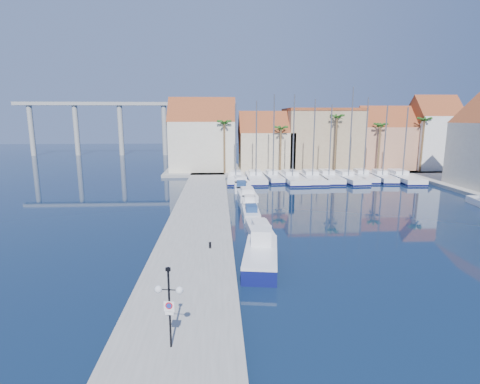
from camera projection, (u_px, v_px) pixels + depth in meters
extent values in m
plane|color=black|center=(320.00, 266.00, 26.23)|extent=(260.00, 260.00, 0.00)
cube|color=gray|center=(200.00, 215.00, 38.90)|extent=(6.00, 77.00, 0.50)
cube|color=gray|center=(305.00, 169.00, 73.75)|extent=(54.00, 16.00, 0.50)
cylinder|color=black|center=(170.00, 308.00, 15.75)|extent=(0.09, 0.09, 3.64)
cylinder|color=black|center=(164.00, 290.00, 15.61)|extent=(0.46, 0.12, 0.05)
cylinder|color=black|center=(174.00, 290.00, 15.56)|extent=(0.46, 0.12, 0.05)
sphere|color=white|center=(158.00, 289.00, 15.63)|extent=(0.33, 0.33, 0.33)
sphere|color=white|center=(180.00, 290.00, 15.54)|extent=(0.33, 0.33, 0.33)
cube|color=black|center=(168.00, 269.00, 15.41)|extent=(0.22, 0.14, 0.15)
cube|color=white|center=(169.00, 306.00, 15.68)|extent=(0.45, 0.10, 0.46)
cylinder|color=red|center=(169.00, 306.00, 15.64)|extent=(0.31, 0.06, 0.31)
cylinder|color=#1933A5|center=(169.00, 306.00, 15.64)|extent=(0.22, 0.05, 0.22)
cube|color=white|center=(169.00, 313.00, 15.74)|extent=(0.36, 0.09, 0.13)
cylinder|color=black|center=(210.00, 245.00, 28.27)|extent=(0.19, 0.19, 0.47)
cube|color=#0E1252|center=(261.00, 259.00, 26.06)|extent=(3.19, 6.94, 1.00)
cube|color=white|center=(261.00, 251.00, 25.94)|extent=(3.19, 6.94, 0.22)
cube|color=white|center=(262.00, 237.00, 27.13)|extent=(1.70, 1.98, 1.23)
cube|color=white|center=(260.00, 231.00, 33.01)|extent=(2.15, 5.97, 0.80)
cube|color=white|center=(261.00, 225.00, 32.30)|extent=(1.41, 2.12, 0.60)
cube|color=white|center=(251.00, 213.00, 39.05)|extent=(1.69, 5.11, 0.80)
cube|color=navy|center=(251.00, 208.00, 38.41)|extent=(1.16, 1.79, 0.60)
cube|color=white|center=(249.00, 203.00, 43.75)|extent=(1.86, 5.10, 0.80)
cube|color=white|center=(249.00, 198.00, 43.12)|extent=(1.21, 1.81, 0.60)
cube|color=white|center=(247.00, 194.00, 48.68)|extent=(2.41, 6.89, 0.80)
cube|color=white|center=(247.00, 190.00, 47.88)|extent=(1.61, 2.44, 0.60)
cube|color=white|center=(241.00, 187.00, 53.66)|extent=(2.08, 5.93, 0.80)
cube|color=navy|center=(241.00, 183.00, 52.95)|extent=(1.38, 2.10, 0.60)
cube|color=white|center=(240.00, 182.00, 58.59)|extent=(3.00, 7.39, 0.80)
cube|color=white|center=(240.00, 178.00, 57.75)|extent=(1.85, 2.67, 0.60)
cube|color=white|center=(236.00, 178.00, 60.96)|extent=(2.99, 9.65, 1.00)
cube|color=#0D1041|center=(236.00, 180.00, 61.02)|extent=(3.05, 9.72, 0.28)
cube|color=white|center=(236.00, 173.00, 61.74)|extent=(1.89, 2.95, 0.60)
cylinder|color=slate|center=(236.00, 140.00, 59.29)|extent=(0.20, 0.20, 11.37)
cube|color=white|center=(256.00, 178.00, 61.34)|extent=(2.86, 10.85, 1.00)
cube|color=#0D1041|center=(256.00, 180.00, 61.40)|extent=(2.92, 10.91, 0.28)
cube|color=white|center=(255.00, 172.00, 62.24)|extent=(1.98, 3.26, 0.60)
cylinder|color=slate|center=(256.00, 139.00, 59.56)|extent=(0.20, 0.20, 11.86)
cube|color=white|center=(272.00, 177.00, 62.02)|extent=(2.87, 8.81, 1.00)
cube|color=#0D1041|center=(272.00, 179.00, 62.09)|extent=(2.94, 8.88, 0.28)
cube|color=white|center=(271.00, 172.00, 62.71)|extent=(1.76, 2.71, 0.60)
cylinder|color=slate|center=(274.00, 135.00, 60.25)|extent=(0.20, 0.20, 12.88)
cube|color=white|center=(292.00, 178.00, 61.29)|extent=(3.54, 12.02, 1.00)
cube|color=#0D1041|center=(291.00, 180.00, 61.36)|extent=(3.60, 12.08, 0.28)
cube|color=white|center=(290.00, 172.00, 62.30)|extent=(2.30, 3.65, 0.60)
cylinder|color=slate|center=(294.00, 136.00, 59.37)|extent=(0.20, 0.20, 12.81)
cube|color=white|center=(312.00, 178.00, 61.62)|extent=(3.39, 11.72, 1.00)
cube|color=#0D1041|center=(312.00, 180.00, 61.68)|extent=(3.45, 11.78, 0.28)
cube|color=white|center=(310.00, 172.00, 62.60)|extent=(2.23, 3.55, 0.60)
cylinder|color=slate|center=(314.00, 138.00, 59.78)|extent=(0.20, 0.20, 12.09)
cube|color=white|center=(328.00, 177.00, 62.07)|extent=(3.50, 11.48, 1.00)
cube|color=#0D1041|center=(328.00, 179.00, 62.13)|extent=(3.57, 11.54, 0.28)
cube|color=white|center=(327.00, 172.00, 63.03)|extent=(2.23, 3.50, 0.60)
cylinder|color=slate|center=(330.00, 140.00, 60.32)|extent=(0.20, 0.20, 11.30)
cube|color=white|center=(347.00, 178.00, 61.46)|extent=(3.81, 11.35, 1.00)
cube|color=#0D1041|center=(347.00, 180.00, 61.52)|extent=(3.88, 11.42, 0.28)
cube|color=white|center=(344.00, 172.00, 62.38)|extent=(2.30, 3.50, 0.60)
cylinder|color=slate|center=(351.00, 132.00, 59.46)|extent=(0.20, 0.20, 13.94)
cube|color=white|center=(362.00, 177.00, 62.78)|extent=(3.27, 10.17, 1.00)
cube|color=#0D1041|center=(362.00, 179.00, 62.85)|extent=(3.34, 10.23, 0.28)
cube|color=white|center=(361.00, 171.00, 63.61)|extent=(2.02, 3.12, 0.60)
cylinder|color=slate|center=(366.00, 136.00, 60.99)|extent=(0.20, 0.20, 12.44)
cube|color=white|center=(381.00, 177.00, 62.27)|extent=(3.23, 9.70, 1.00)
cube|color=#0D1041|center=(381.00, 179.00, 62.33)|extent=(3.30, 9.76, 0.28)
cube|color=white|center=(380.00, 172.00, 63.04)|extent=(1.96, 2.99, 0.60)
cylinder|color=slate|center=(385.00, 141.00, 60.61)|extent=(0.20, 0.20, 11.18)
cube|color=white|center=(401.00, 177.00, 62.06)|extent=(3.58, 12.10, 1.00)
cube|color=#0D1041|center=(400.00, 179.00, 62.12)|extent=(3.64, 12.16, 0.28)
cube|color=white|center=(398.00, 172.00, 63.08)|extent=(2.32, 3.68, 0.60)
cylinder|color=slate|center=(405.00, 142.00, 60.32)|extent=(0.20, 0.20, 10.86)
cube|color=beige|center=(203.00, 146.00, 70.73)|extent=(12.00, 9.00, 9.00)
cube|color=maroon|center=(202.00, 122.00, 69.85)|extent=(12.30, 9.00, 9.00)
cube|color=tan|center=(266.00, 151.00, 71.59)|extent=(10.00, 8.00, 7.00)
cube|color=maroon|center=(266.00, 132.00, 70.91)|extent=(10.30, 8.00, 8.00)
cube|color=tan|center=(321.00, 140.00, 72.80)|extent=(14.00, 10.00, 11.00)
cube|color=maroon|center=(323.00, 110.00, 71.68)|extent=(14.20, 10.20, 0.50)
cube|color=tan|center=(383.00, 148.00, 72.78)|extent=(10.00, 8.00, 8.00)
cube|color=maroon|center=(385.00, 127.00, 72.00)|extent=(10.30, 8.00, 8.00)
cube|color=silver|center=(431.00, 143.00, 72.11)|extent=(8.00, 8.00, 10.00)
cube|color=maroon|center=(434.00, 116.00, 71.14)|extent=(8.30, 8.00, 8.00)
cylinder|color=brown|center=(224.00, 148.00, 66.06)|extent=(0.36, 0.36, 9.00)
sphere|color=#235718|center=(224.00, 123.00, 65.21)|extent=(2.60, 2.60, 2.60)
cylinder|color=brown|center=(280.00, 150.00, 66.71)|extent=(0.36, 0.36, 8.00)
sphere|color=#235718|center=(281.00, 129.00, 65.96)|extent=(2.60, 2.60, 2.60)
cylinder|color=brown|center=(336.00, 145.00, 67.07)|extent=(0.36, 0.36, 10.00)
sphere|color=#235718|center=(337.00, 117.00, 66.13)|extent=(2.60, 2.60, 2.60)
cylinder|color=brown|center=(379.00, 149.00, 67.67)|extent=(0.36, 0.36, 8.50)
sphere|color=#235718|center=(381.00, 126.00, 66.87)|extent=(2.60, 2.60, 2.60)
cylinder|color=brown|center=(422.00, 146.00, 68.02)|extent=(0.36, 0.36, 9.50)
sphere|color=#235718|center=(425.00, 120.00, 67.12)|extent=(2.60, 2.60, 2.60)
cube|color=#9E9E99|center=(104.00, 104.00, 101.69)|extent=(48.00, 2.20, 0.90)
cylinder|color=#9E9E99|center=(31.00, 130.00, 101.94)|extent=(1.40, 1.40, 14.00)
cylinder|color=#9E9E99|center=(76.00, 130.00, 102.61)|extent=(1.40, 1.40, 14.00)
cylinder|color=#9E9E99|center=(121.00, 130.00, 103.28)|extent=(1.40, 1.40, 14.00)
cylinder|color=#9E9E99|center=(165.00, 130.00, 103.95)|extent=(1.40, 1.40, 14.00)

